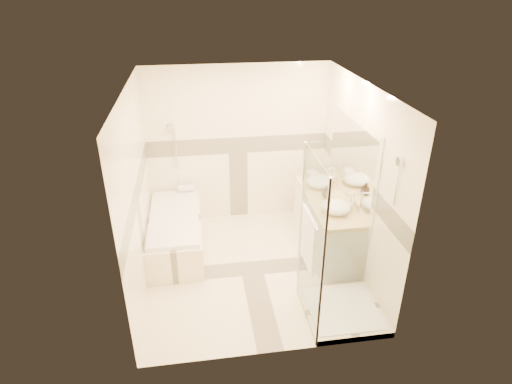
{
  "coord_description": "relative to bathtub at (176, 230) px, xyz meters",
  "views": [
    {
      "loc": [
        -0.65,
        -4.76,
        3.61
      ],
      "look_at": [
        0.1,
        0.25,
        1.05
      ],
      "focal_mm": 30.0,
      "sensor_mm": 36.0,
      "label": 1
    }
  ],
  "objects": [
    {
      "name": "amenity_bottle_b",
      "position": [
        2.13,
        -0.31,
        0.62
      ],
      "size": [
        0.16,
        0.16,
        0.16
      ],
      "primitive_type": "imported",
      "rotation": [
        0.0,
        0.0,
        -0.28
      ],
      "color": "black",
      "rests_on": "vanity"
    },
    {
      "name": "vessel_sink_near",
      "position": [
        2.13,
        0.04,
        0.62
      ],
      "size": [
        0.39,
        0.39,
        0.16
      ],
      "primitive_type": "ellipsoid",
      "color": "white",
      "rests_on": "vanity"
    },
    {
      "name": "vessel_sink_far",
      "position": [
        2.13,
        -0.74,
        0.62
      ],
      "size": [
        0.39,
        0.39,
        0.15
      ],
      "primitive_type": "ellipsoid",
      "color": "white",
      "rests_on": "vanity"
    },
    {
      "name": "folded_towels",
      "position": [
        2.13,
        0.37,
        0.58
      ],
      "size": [
        0.19,
        0.26,
        0.08
      ],
      "primitive_type": "cube",
      "rotation": [
        0.0,
        0.0,
        0.2
      ],
      "color": "white",
      "rests_on": "vanity"
    },
    {
      "name": "faucet_near",
      "position": [
        2.34,
        0.04,
        0.72
      ],
      "size": [
        0.12,
        0.03,
        0.3
      ],
      "color": "silver",
      "rests_on": "vanity"
    },
    {
      "name": "room",
      "position": [
        1.08,
        -0.64,
        0.95
      ],
      "size": [
        2.82,
        3.02,
        2.52
      ],
      "color": "#F8E9C5",
      "rests_on": "ground"
    },
    {
      "name": "amenity_bottle_a",
      "position": [
        2.13,
        -0.32,
        0.63
      ],
      "size": [
        0.09,
        0.09,
        0.18
      ],
      "primitive_type": "imported",
      "rotation": [
        0.0,
        0.0,
        0.05
      ],
      "color": "black",
      "rests_on": "vanity"
    },
    {
      "name": "bathtub",
      "position": [
        0.0,
        0.0,
        0.0
      ],
      "size": [
        0.75,
        1.7,
        0.56
      ],
      "color": "#FDEECA",
      "rests_on": "ground"
    },
    {
      "name": "faucet_far",
      "position": [
        2.35,
        -0.74,
        0.7
      ],
      "size": [
        0.11,
        0.03,
        0.27
      ],
      "color": "silver",
      "rests_on": "vanity"
    },
    {
      "name": "vanity",
      "position": [
        2.15,
        -0.35,
        0.12
      ],
      "size": [
        0.58,
        1.62,
        0.85
      ],
      "color": "white",
      "rests_on": "ground"
    },
    {
      "name": "rolled_towel",
      "position": [
        0.18,
        0.74,
        0.31
      ],
      "size": [
        0.25,
        0.11,
        0.11
      ],
      "primitive_type": "cylinder",
      "rotation": [
        0.0,
        1.57,
        0.0
      ],
      "color": "white",
      "rests_on": "bathtub"
    },
    {
      "name": "shower_enclosure",
      "position": [
        1.86,
        -1.62,
        0.2
      ],
      "size": [
        0.96,
        0.93,
        2.04
      ],
      "color": "#FDEECA",
      "rests_on": "ground"
    }
  ]
}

